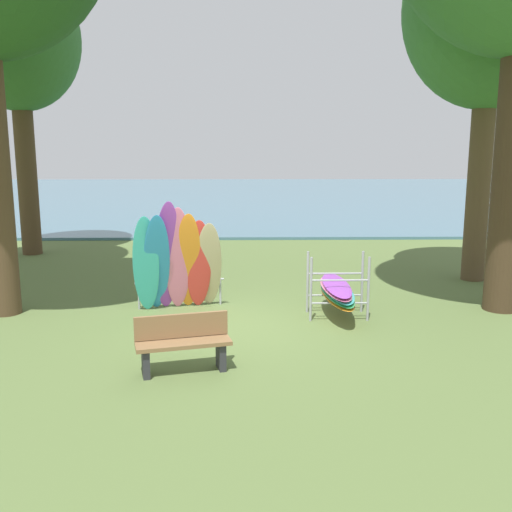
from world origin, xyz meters
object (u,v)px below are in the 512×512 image
tree_far_right_back (17,42)px  board_storage_rack (337,291)px  tree_mid_behind (491,10)px  leaning_board_pile (177,262)px  park_bench (183,342)px

tree_far_right_back → board_storage_rack: bearing=-39.2°
tree_mid_behind → tree_far_right_back: (-12.34, 3.73, -0.14)m
tree_mid_behind → board_storage_rack: size_ratio=4.15×
leaning_board_pile → board_storage_rack: bearing=-8.7°
tree_mid_behind → board_storage_rack: bearing=-141.3°
tree_mid_behind → tree_far_right_back: 12.89m
tree_far_right_back → board_storage_rack: size_ratio=3.99×
leaning_board_pile → tree_far_right_back: bearing=129.5°
leaning_board_pile → park_bench: size_ratio=1.56×
tree_mid_behind → park_bench: 10.69m
board_storage_rack → park_bench: (-2.72, -2.77, -0.07)m
tree_mid_behind → tree_far_right_back: size_ratio=1.04×
tree_mid_behind → leaning_board_pile: (-7.08, -2.65, -5.40)m
board_storage_rack → park_bench: bearing=-134.5°
tree_mid_behind → leaning_board_pile: 9.29m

